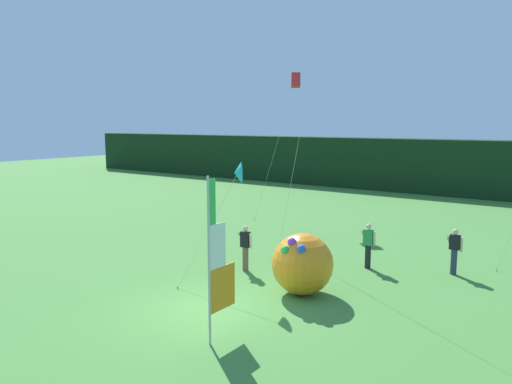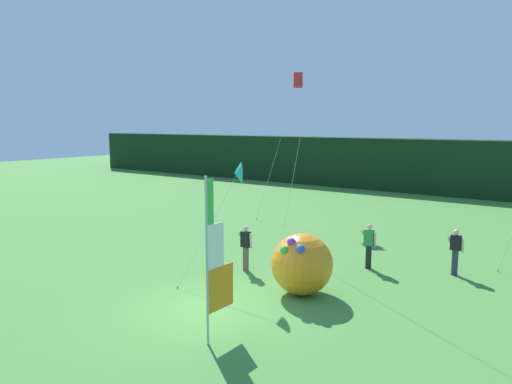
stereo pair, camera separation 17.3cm
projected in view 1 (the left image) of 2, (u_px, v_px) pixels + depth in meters
ground_plane at (210, 306)px, 14.66m from camera, size 120.00×120.00×0.00m
distant_treeline at (453, 168)px, 36.95m from camera, size 80.00×2.40×4.21m
banner_flag at (217, 263)px, 12.10m from camera, size 0.06×1.03×4.23m
person_near_banner at (454, 250)px, 17.64m from camera, size 0.55×0.48×1.69m
person_mid_field at (245, 247)px, 18.09m from camera, size 0.55×0.48×1.71m
person_far_left at (368, 244)px, 18.40m from camera, size 0.55×0.48×1.72m
person_far_right at (215, 243)px, 19.02m from camera, size 0.55×0.48×1.56m
inflatable_balloon at (302, 264)px, 15.59m from camera, size 1.98×1.98×1.98m
kite_red_box_1 at (296, 81)px, 28.75m from camera, size 1.12×3.66×8.41m
kite_cyan_delta_2 at (238, 173)px, 16.68m from camera, size 1.37×2.39×4.16m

